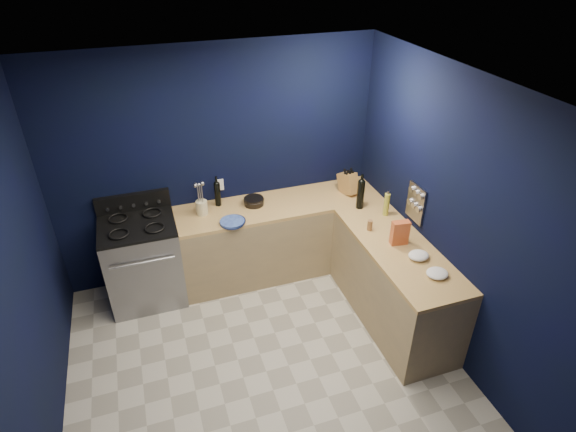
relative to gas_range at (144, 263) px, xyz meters
name	(u,v)px	position (x,y,z in m)	size (l,w,h in m)	color
floor	(266,372)	(0.93, -1.42, -0.47)	(3.50, 3.50, 0.02)	#B8B2A2
ceiling	(256,94)	(0.93, -1.42, 2.15)	(3.50, 3.50, 0.02)	silver
wall_back	(218,166)	(0.93, 0.34, 0.84)	(3.50, 0.02, 2.60)	black
wall_right	(454,221)	(2.69, -1.42, 0.84)	(0.02, 3.50, 2.60)	black
wall_left	(13,310)	(-0.83, -1.42, 0.84)	(0.02, 3.50, 2.60)	black
cab_back	(280,238)	(1.53, 0.02, -0.03)	(2.30, 0.63, 0.86)	#A1875B
top_back	(280,205)	(1.53, 0.02, 0.42)	(2.30, 0.63, 0.04)	olive
cab_right	(393,284)	(2.37, -1.13, -0.03)	(0.63, 1.67, 0.86)	#A1875B
top_right	(399,248)	(2.37, -1.13, 0.42)	(0.63, 1.67, 0.04)	olive
gas_range	(144,263)	(0.00, 0.00, 0.00)	(0.76, 0.66, 0.92)	gray
oven_door	(146,281)	(0.00, -0.32, -0.01)	(0.59, 0.02, 0.42)	black
cooktop	(136,225)	(0.00, 0.00, 0.48)	(0.76, 0.66, 0.03)	black
backguard	(133,202)	(0.00, 0.30, 0.58)	(0.76, 0.06, 0.20)	black
spice_panel	(416,203)	(2.67, -0.87, 0.72)	(0.02, 0.28, 0.38)	gray
wall_outlet	(220,185)	(0.93, 0.32, 0.62)	(0.09, 0.02, 0.13)	white
plate_stack	(232,222)	(0.94, -0.22, 0.46)	(0.25, 0.25, 0.03)	#2C378F
ramekin	(200,209)	(0.67, 0.14, 0.46)	(0.08, 0.08, 0.03)	white
utensil_crock	(202,208)	(0.68, 0.07, 0.52)	(0.12, 0.12, 0.15)	beige
wine_bottle_back	(218,194)	(0.88, 0.20, 0.57)	(0.07, 0.07, 0.27)	black
lemon_basket	(254,201)	(1.25, 0.08, 0.48)	(0.21, 0.21, 0.08)	black
knife_block	(348,183)	(2.35, 0.00, 0.56)	(0.13, 0.21, 0.24)	olive
wine_bottle_right	(361,195)	(2.33, -0.35, 0.60)	(0.08, 0.08, 0.32)	black
oil_bottle	(387,204)	(2.52, -0.57, 0.57)	(0.06, 0.06, 0.25)	#A7AC35
spice_jar_near	(370,225)	(2.23, -0.78, 0.50)	(0.05, 0.05, 0.11)	olive
spice_jar_far	(404,229)	(2.52, -0.94, 0.49)	(0.05, 0.05, 0.09)	olive
crouton_bag	(400,233)	(2.38, -1.08, 0.56)	(0.17, 0.08, 0.25)	#B32322
towel_front	(419,255)	(2.43, -1.36, 0.47)	(0.19, 0.17, 0.07)	white
towel_end	(437,273)	(2.45, -1.63, 0.47)	(0.20, 0.18, 0.06)	white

